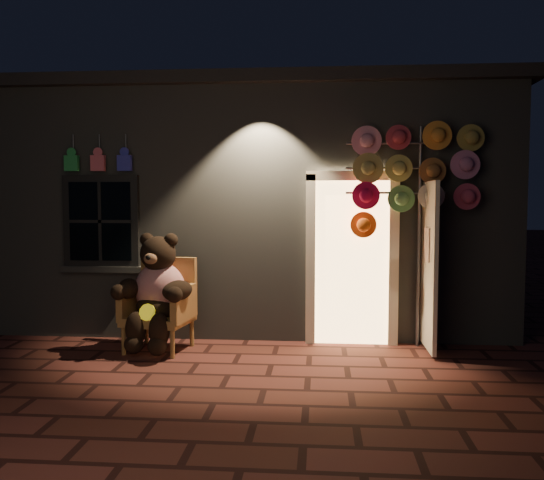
# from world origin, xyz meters

# --- Properties ---
(ground) EXTENTS (60.00, 60.00, 0.00)m
(ground) POSITION_xyz_m (0.00, 0.00, 0.00)
(ground) COLOR #5F2A24
(ground) RESTS_ON ground
(shop_building) EXTENTS (7.30, 5.95, 3.51)m
(shop_building) POSITION_xyz_m (0.00, 3.99, 1.74)
(shop_building) COLOR slate
(shop_building) RESTS_ON ground
(wicker_armchair) EXTENTS (0.86, 0.80, 1.11)m
(wicker_armchair) POSITION_xyz_m (-0.98, 1.00, 0.56)
(wicker_armchair) COLOR olive
(wicker_armchair) RESTS_ON ground
(teddy_bear) EXTENTS (0.99, 0.84, 1.39)m
(teddy_bear) POSITION_xyz_m (-1.00, 0.86, 0.73)
(teddy_bear) COLOR #A81219
(teddy_bear) RESTS_ON ground
(hat_rack) EXTENTS (1.62, 0.22, 2.74)m
(hat_rack) POSITION_xyz_m (2.06, 1.28, 2.14)
(hat_rack) COLOR #59595E
(hat_rack) RESTS_ON ground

